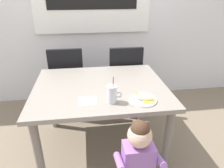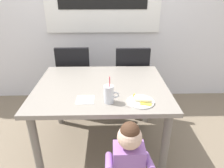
{
  "view_description": "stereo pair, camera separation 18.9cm",
  "coord_description": "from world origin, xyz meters",
  "px_view_note": "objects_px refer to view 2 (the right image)",
  "views": [
    {
      "loc": [
        -0.13,
        -1.8,
        1.63
      ],
      "look_at": [
        0.1,
        -0.1,
        0.82
      ],
      "focal_mm": 32.78,
      "sensor_mm": 36.0,
      "label": 1
    },
    {
      "loc": [
        0.06,
        -1.81,
        1.63
      ],
      "look_at": [
        0.1,
        -0.1,
        0.82
      ],
      "focal_mm": 32.78,
      "sensor_mm": 36.0,
      "label": 2
    }
  ],
  "objects_px": {
    "dining_chair_right": "(131,76)",
    "peeled_banana": "(143,100)",
    "milk_cup": "(109,95)",
    "paper_napkin": "(85,100)",
    "dining_table": "(101,94)",
    "toddler_standing": "(129,159)",
    "snack_plate": "(141,102)",
    "dining_chair_left": "(75,76)"
  },
  "relations": [
    {
      "from": "dining_chair_right",
      "to": "peeled_banana",
      "type": "height_order",
      "value": "dining_chair_right"
    },
    {
      "from": "milk_cup",
      "to": "paper_napkin",
      "type": "distance_m",
      "value": 0.22
    },
    {
      "from": "dining_chair_right",
      "to": "paper_napkin",
      "type": "bearing_deg",
      "value": 62.81
    },
    {
      "from": "peeled_banana",
      "to": "milk_cup",
      "type": "bearing_deg",
      "value": 175.01
    },
    {
      "from": "dining_table",
      "to": "toddler_standing",
      "type": "bearing_deg",
      "value": -74.49
    },
    {
      "from": "dining_chair_right",
      "to": "toddler_standing",
      "type": "relative_size",
      "value": 1.15
    },
    {
      "from": "dining_chair_right",
      "to": "peeled_banana",
      "type": "xyz_separation_m",
      "value": [
        -0.02,
        -1.05,
        0.24
      ]
    },
    {
      "from": "dining_table",
      "to": "snack_plate",
      "type": "height_order",
      "value": "snack_plate"
    },
    {
      "from": "dining_chair_right",
      "to": "snack_plate",
      "type": "relative_size",
      "value": 4.17
    },
    {
      "from": "dining_chair_left",
      "to": "dining_table",
      "type": "bearing_deg",
      "value": 116.72
    },
    {
      "from": "dining_chair_right",
      "to": "milk_cup",
      "type": "relative_size",
      "value": 3.86
    },
    {
      "from": "dining_chair_left",
      "to": "paper_napkin",
      "type": "xyz_separation_m",
      "value": [
        0.24,
        -1.03,
        0.22
      ]
    },
    {
      "from": "milk_cup",
      "to": "paper_napkin",
      "type": "xyz_separation_m",
      "value": [
        -0.2,
        0.04,
        -0.06
      ]
    },
    {
      "from": "dining_chair_right",
      "to": "snack_plate",
      "type": "bearing_deg",
      "value": 87.81
    },
    {
      "from": "peeled_banana",
      "to": "paper_napkin",
      "type": "height_order",
      "value": "peeled_banana"
    },
    {
      "from": "toddler_standing",
      "to": "snack_plate",
      "type": "relative_size",
      "value": 3.64
    },
    {
      "from": "snack_plate",
      "to": "dining_table",
      "type": "bearing_deg",
      "value": 134.69
    },
    {
      "from": "toddler_standing",
      "to": "paper_napkin",
      "type": "xyz_separation_m",
      "value": [
        -0.34,
        0.45,
        0.23
      ]
    },
    {
      "from": "peeled_banana",
      "to": "paper_napkin",
      "type": "bearing_deg",
      "value": 172.32
    },
    {
      "from": "milk_cup",
      "to": "peeled_banana",
      "type": "distance_m",
      "value": 0.28
    },
    {
      "from": "toddler_standing",
      "to": "dining_chair_left",
      "type": "bearing_deg",
      "value": 111.33
    },
    {
      "from": "dining_table",
      "to": "dining_chair_left",
      "type": "xyz_separation_m",
      "value": [
        -0.37,
        0.74,
        -0.12
      ]
    },
    {
      "from": "dining_table",
      "to": "paper_napkin",
      "type": "relative_size",
      "value": 8.56
    },
    {
      "from": "milk_cup",
      "to": "peeled_banana",
      "type": "height_order",
      "value": "milk_cup"
    },
    {
      "from": "dining_chair_right",
      "to": "paper_napkin",
      "type": "distance_m",
      "value": 1.13
    },
    {
      "from": "dining_chair_right",
      "to": "milk_cup",
      "type": "height_order",
      "value": "milk_cup"
    },
    {
      "from": "dining_chair_right",
      "to": "snack_plate",
      "type": "height_order",
      "value": "dining_chair_right"
    },
    {
      "from": "milk_cup",
      "to": "dining_chair_left",
      "type": "bearing_deg",
      "value": 112.6
    },
    {
      "from": "paper_napkin",
      "to": "dining_chair_left",
      "type": "bearing_deg",
      "value": 103.26
    },
    {
      "from": "toddler_standing",
      "to": "paper_napkin",
      "type": "relative_size",
      "value": 5.59
    },
    {
      "from": "dining_chair_right",
      "to": "peeled_banana",
      "type": "bearing_deg",
      "value": 88.72
    },
    {
      "from": "dining_table",
      "to": "peeled_banana",
      "type": "relative_size",
      "value": 7.32
    },
    {
      "from": "snack_plate",
      "to": "peeled_banana",
      "type": "distance_m",
      "value": 0.03
    },
    {
      "from": "dining_chair_left",
      "to": "peeled_banana",
      "type": "xyz_separation_m",
      "value": [
        0.73,
        -1.1,
        0.24
      ]
    },
    {
      "from": "snack_plate",
      "to": "toddler_standing",
      "type": "bearing_deg",
      "value": -108.27
    },
    {
      "from": "snack_plate",
      "to": "peeled_banana",
      "type": "bearing_deg",
      "value": -40.48
    },
    {
      "from": "toddler_standing",
      "to": "peeled_banana",
      "type": "relative_size",
      "value": 4.77
    },
    {
      "from": "dining_chair_right",
      "to": "peeled_banana",
      "type": "distance_m",
      "value": 1.08
    },
    {
      "from": "toddler_standing",
      "to": "snack_plate",
      "type": "bearing_deg",
      "value": 71.73
    },
    {
      "from": "toddler_standing",
      "to": "snack_plate",
      "type": "height_order",
      "value": "toddler_standing"
    },
    {
      "from": "milk_cup",
      "to": "snack_plate",
      "type": "bearing_deg",
      "value": -2.33
    },
    {
      "from": "dining_chair_right",
      "to": "paper_napkin",
      "type": "relative_size",
      "value": 6.4
    }
  ]
}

